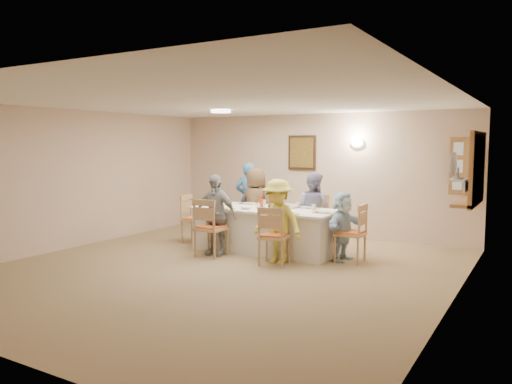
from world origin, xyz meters
The scene contains 49 objects.
ground centered at (0.00, 0.00, 0.00)m, with size 7.00×7.00×0.00m, color tan.
room_walls centered at (0.00, 0.00, 1.51)m, with size 7.00×7.00×7.00m.
wall_picture centered at (-0.30, 3.46, 1.70)m, with size 0.62×0.05×0.72m.
wall_sconce centered at (0.90, 3.44, 1.90)m, with size 0.26×0.09×0.18m, color white.
ceiling_light centered at (-1.00, 1.50, 2.47)m, with size 0.36×0.36×0.05m, color white.
serving_hatch centered at (3.21, 2.40, 1.50)m, with size 0.06×1.50×1.15m, color #915D34.
hatch_sill centered at (3.09, 2.40, 0.97)m, with size 0.30×1.50×0.05m, color #915D34.
shutter_door centered at (2.95, 3.16, 1.50)m, with size 0.55×0.04×1.00m, color #915D34.
fan_shelf centered at (3.13, 1.05, 1.40)m, with size 0.22×0.36×0.03m, color white.
desk_fan centered at (3.10, 1.05, 1.55)m, with size 0.30×0.30×0.28m, color #A5A5A8, non-canonical shape.
dining_table centered at (-0.07, 1.52, 0.38)m, with size 2.57×1.09×0.76m, color white.
chair_back_left centered at (-0.67, 2.32, 0.51)m, with size 0.49×0.49×1.01m, color tan, non-canonical shape.
chair_back_right centered at (0.53, 2.32, 0.48)m, with size 0.46×0.46×0.95m, color tan, non-canonical shape.
chair_front_left centered at (-0.67, 0.72, 0.49)m, with size 0.47×0.47×0.99m, color tan, non-canonical shape.
chair_front_right centered at (0.53, 0.72, 0.46)m, with size 0.45×0.45×0.93m, color tan, non-canonical shape.
chair_left_end centered at (-1.62, 1.52, 0.46)m, with size 0.44×0.44×0.92m, color tan, non-canonical shape.
chair_right_end centered at (1.48, 1.52, 0.47)m, with size 0.45×0.45×0.95m, color tan, non-canonical shape.
diner_back_left centered at (-0.67, 2.20, 0.71)m, with size 0.72×0.49×1.42m, color brown.
diner_back_right centered at (0.53, 2.20, 0.69)m, with size 0.74×0.62×1.38m, color #8886AC.
diner_front_left centered at (-0.67, 0.84, 0.69)m, with size 0.82×0.38×1.37m, color #979797.
diner_front_right centered at (0.53, 0.84, 0.67)m, with size 0.92×0.60×1.33m, color #E6D84B.
diner_right_end centered at (1.35, 1.52, 0.56)m, with size 0.49×1.08×1.12m, color #BFE0F9.
caregiver centered at (-1.12, 2.67, 0.75)m, with size 0.64×0.52×1.51m, color teal.
placemat_fl centered at (-0.67, 1.10, 0.76)m, with size 0.33×0.24×0.01m, color #472B19.
plate_fl centered at (-0.67, 1.10, 0.77)m, with size 0.25×0.25×0.02m, color white.
napkin_fl centered at (-0.49, 1.05, 0.77)m, with size 0.13×0.13×0.01m, color yellow.
placemat_fr centered at (0.53, 1.10, 0.76)m, with size 0.36×0.27×0.01m, color #472B19.
plate_fr centered at (0.53, 1.10, 0.77)m, with size 0.22×0.22×0.01m, color white.
napkin_fr centered at (0.71, 1.05, 0.77)m, with size 0.15×0.15×0.01m, color yellow.
placemat_bl centered at (-0.67, 1.94, 0.76)m, with size 0.35×0.26×0.01m, color #472B19.
plate_bl centered at (-0.67, 1.94, 0.77)m, with size 0.25×0.25×0.02m, color white.
napkin_bl centered at (-0.49, 1.89, 0.77)m, with size 0.15×0.15×0.01m, color yellow.
placemat_br centered at (0.53, 1.94, 0.76)m, with size 0.36×0.26×0.01m, color #472B19.
plate_br centered at (0.53, 1.94, 0.77)m, with size 0.26×0.26×0.02m, color white.
napkin_br centered at (0.71, 1.89, 0.77)m, with size 0.14×0.14×0.01m, color yellow.
placemat_le centered at (-1.17, 1.52, 0.76)m, with size 0.33×0.24×0.01m, color #472B19.
plate_le centered at (-1.17, 1.52, 0.77)m, with size 0.25×0.25×0.02m, color white.
napkin_le centered at (-0.99, 1.47, 0.77)m, with size 0.15×0.15×0.01m, color yellow.
placemat_re centered at (1.05, 1.52, 0.76)m, with size 0.36×0.27×0.01m, color #472B19.
plate_re centered at (1.05, 1.52, 0.77)m, with size 0.23×0.23×0.01m, color white.
napkin_re centered at (1.23, 1.47, 0.77)m, with size 0.15×0.15×0.01m, color yellow.
teacup_a centered at (-0.90, 1.16, 0.80)m, with size 0.11×0.11×0.08m, color white.
teacup_b centered at (0.33, 2.00, 0.80)m, with size 0.10×0.10×0.08m, color white.
bowl_a centered at (-0.31, 1.25, 0.78)m, with size 0.24×0.24×0.05m, color white.
bowl_b centered at (0.31, 1.75, 0.79)m, with size 0.26×0.26×0.07m, color white.
condiment_ketchup centered at (-0.16, 1.51, 0.87)m, with size 0.11×0.11×0.23m, color #BE3710.
condiment_brown centered at (0.02, 1.58, 0.85)m, with size 0.09×0.09×0.19m, color #472C13.
condiment_malt centered at (0.05, 1.49, 0.83)m, with size 0.13×0.13×0.14m, color #472C13.
drinking_glass centered at (-0.22, 1.57, 0.82)m, with size 0.06×0.06×0.09m, color silver.
Camera 1 is at (4.17, -6.03, 1.88)m, focal length 35.00 mm.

